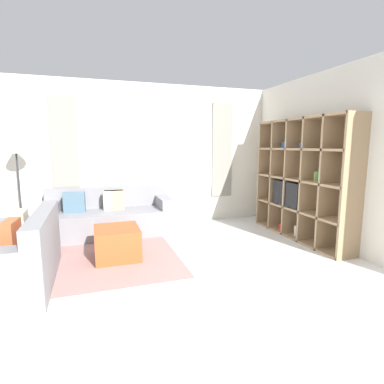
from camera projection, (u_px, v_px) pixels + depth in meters
ground_plane at (213, 306)px, 2.93m from camera, size 16.00×16.00×0.00m
wall_back at (150, 156)px, 5.75m from camera, size 6.03×0.11×2.70m
wall_right at (313, 158)px, 4.99m from camera, size 0.07×4.40×2.70m
area_rug at (89, 258)px, 4.17m from camera, size 2.40×2.17×0.01m
shelving_unit at (302, 180)px, 4.97m from camera, size 0.39×2.12×1.99m
couch_main at (111, 217)px, 5.23m from camera, size 2.14×0.82×0.81m
couch_side at (17, 258)px, 3.33m from camera, size 0.82×1.54×0.81m
ottoman at (117, 243)px, 4.15m from camera, size 0.59×0.65×0.43m
floor_lamp at (16, 153)px, 4.76m from camera, size 0.31×0.31×1.69m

